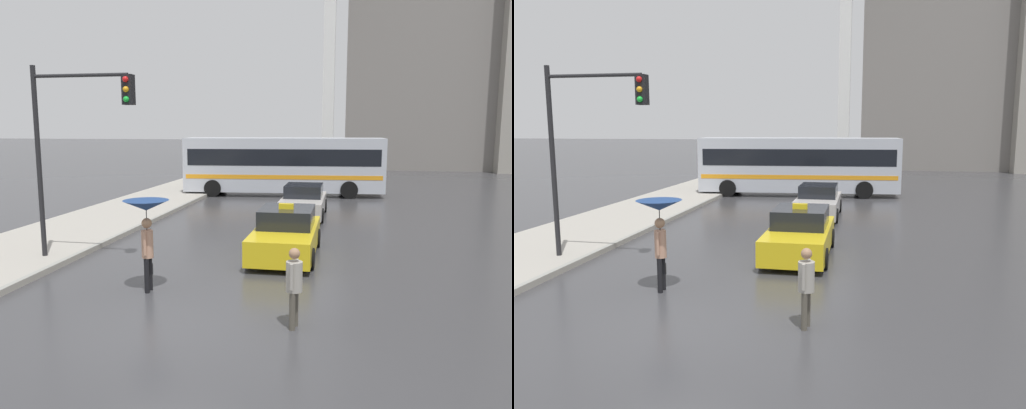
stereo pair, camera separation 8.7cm
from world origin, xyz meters
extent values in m
plane|color=#38383A|center=(0.00, 0.00, 0.00)|extent=(300.00, 300.00, 0.00)
cube|color=gold|center=(1.59, 6.13, 0.52)|extent=(1.80, 4.29, 0.72)
cube|color=black|center=(1.59, 6.34, 1.17)|extent=(1.58, 1.93, 0.57)
cylinder|color=black|center=(2.45, 4.80, 0.30)|extent=(0.20, 0.60, 0.60)
cylinder|color=black|center=(0.74, 4.80, 0.30)|extent=(0.20, 0.60, 0.60)
cylinder|color=black|center=(2.45, 7.46, 0.30)|extent=(0.20, 0.60, 0.60)
cylinder|color=black|center=(0.74, 7.46, 0.30)|extent=(0.20, 0.60, 0.60)
cube|color=yellow|center=(1.59, 6.13, 1.53)|extent=(0.44, 0.16, 0.16)
cube|color=#B7B2AD|center=(1.49, 13.02, 0.51)|extent=(1.80, 4.32, 0.70)
cube|color=black|center=(1.49, 13.24, 1.13)|extent=(1.58, 1.94, 0.53)
cylinder|color=black|center=(2.34, 11.68, 0.30)|extent=(0.20, 0.60, 0.60)
cylinder|color=black|center=(0.63, 11.68, 0.30)|extent=(0.20, 0.60, 0.60)
cylinder|color=black|center=(2.34, 14.36, 0.30)|extent=(0.20, 0.60, 0.60)
cylinder|color=black|center=(0.63, 14.36, 0.30)|extent=(0.20, 0.60, 0.60)
cube|color=#B2B7C1|center=(-0.30, 19.95, 1.77)|extent=(11.43, 3.45, 3.02)
cube|color=black|center=(-0.30, 19.95, 2.23)|extent=(10.87, 3.42, 0.92)
cube|color=orange|center=(-0.30, 19.95, 1.15)|extent=(11.09, 3.44, 0.24)
cylinder|color=black|center=(-4.12, 18.41, 0.48)|extent=(0.98, 0.36, 0.96)
cylinder|color=black|center=(-4.33, 20.81, 0.48)|extent=(0.98, 0.36, 0.96)
cylinder|color=black|center=(3.45, 19.06, 0.48)|extent=(0.98, 0.36, 0.96)
cylinder|color=black|center=(3.24, 21.45, 0.48)|extent=(0.98, 0.36, 0.96)
cylinder|color=black|center=(-1.20, 2.10, 0.42)|extent=(0.13, 0.13, 0.83)
cylinder|color=black|center=(-1.21, 2.32, 0.42)|extent=(0.13, 0.13, 0.83)
cylinder|color=tan|center=(-1.21, 2.21, 1.16)|extent=(0.29, 0.29, 0.66)
sphere|color=#997051|center=(-1.21, 2.21, 1.66)|extent=(0.24, 0.24, 0.24)
cylinder|color=tan|center=(-1.20, 2.03, 1.21)|extent=(0.07, 0.07, 0.56)
cylinder|color=tan|center=(-1.22, 2.38, 1.21)|extent=(0.07, 0.07, 0.56)
cone|color=navy|center=(-1.21, 2.21, 2.08)|extent=(1.07, 1.07, 0.24)
cylinder|color=black|center=(-1.21, 2.21, 1.73)|extent=(0.02, 0.02, 0.69)
cube|color=#262628|center=(-1.27, 2.46, 0.46)|extent=(0.11, 0.19, 0.28)
cylinder|color=#4C473D|center=(2.46, 0.76, 0.37)|extent=(0.14, 0.14, 0.74)
cylinder|color=#4C473D|center=(2.42, 0.54, 0.37)|extent=(0.14, 0.14, 0.74)
cylinder|color=gray|center=(2.44, 0.65, 1.04)|extent=(0.37, 0.37, 0.59)
sphere|color=#997051|center=(2.44, 0.65, 1.49)|extent=(0.22, 0.22, 0.22)
cylinder|color=gray|center=(2.47, 0.85, 1.08)|extent=(0.08, 0.08, 0.50)
cylinder|color=gray|center=(2.41, 0.45, 1.08)|extent=(0.08, 0.08, 0.50)
cylinder|color=black|center=(-5.28, 4.24, 2.79)|extent=(0.14, 0.14, 5.58)
cylinder|color=black|center=(-3.88, 4.24, 5.28)|extent=(2.81, 0.10, 0.10)
cube|color=black|center=(-2.47, 4.24, 4.88)|extent=(0.28, 0.28, 0.80)
sphere|color=red|center=(-2.47, 4.08, 5.14)|extent=(0.16, 0.16, 0.16)
sphere|color=orange|center=(-2.47, 4.08, 4.88)|extent=(0.16, 0.16, 0.16)
sphere|color=green|center=(-2.47, 4.08, 4.62)|extent=(0.16, 0.16, 0.16)
cube|color=gray|center=(10.33, 43.95, 13.10)|extent=(14.73, 12.25, 26.20)
cube|color=white|center=(1.62, 32.62, 10.61)|extent=(0.90, 0.90, 21.21)
camera|label=1|loc=(3.42, -8.58, 3.88)|focal=35.00mm
camera|label=2|loc=(3.50, -8.57, 3.88)|focal=35.00mm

